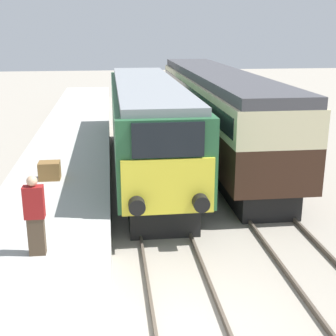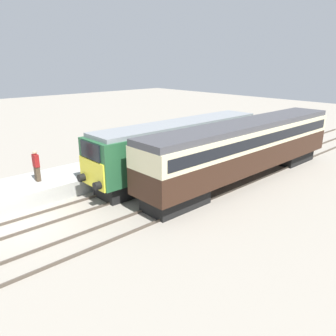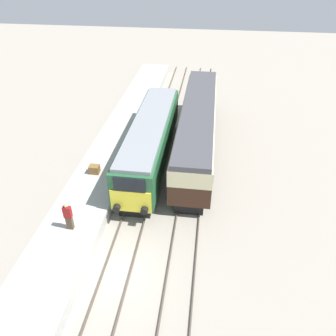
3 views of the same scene
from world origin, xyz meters
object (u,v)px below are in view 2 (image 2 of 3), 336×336
(passenger_carriage, at_px, (247,145))
(person_on_platform, at_px, (36,166))
(luggage_crate, at_px, (114,157))
(locomotive, at_px, (181,146))

(passenger_carriage, xyz_separation_m, person_on_platform, (-6.58, -11.17, -0.54))
(luggage_crate, bearing_deg, locomotive, 40.43)
(locomotive, relative_size, person_on_platform, 7.54)
(luggage_crate, bearing_deg, passenger_carriage, 39.15)
(locomotive, bearing_deg, passenger_carriage, 37.77)
(person_on_platform, bearing_deg, luggage_crate, 93.85)
(passenger_carriage, xyz_separation_m, luggage_crate, (-6.95, -5.66, -1.17))
(locomotive, bearing_deg, person_on_platform, -110.41)
(passenger_carriage, bearing_deg, person_on_platform, -120.49)
(locomotive, distance_m, luggage_crate, 4.75)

